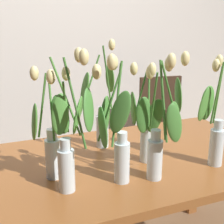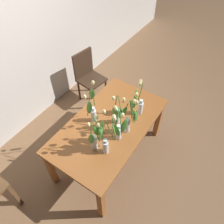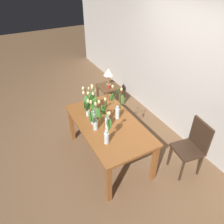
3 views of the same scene
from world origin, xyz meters
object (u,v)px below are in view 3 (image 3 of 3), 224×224
(dining_table, at_px, (108,128))
(side_table, at_px, (109,90))
(tulip_vase_2, at_px, (107,133))
(tulip_vase_6, at_px, (95,118))
(tulip_vase_1, at_px, (88,106))
(dining_chair, at_px, (193,145))
(tulip_vase_4, at_px, (93,103))
(tulip_vase_3, at_px, (106,119))
(pillar_candle, at_px, (108,87))
(tulip_vase_0, at_px, (91,112))
(table_lamp, at_px, (108,72))
(tulip_vase_5, at_px, (117,108))

(dining_table, xyz_separation_m, side_table, (-1.40, 0.74, -0.22))
(tulip_vase_2, height_order, tulip_vase_6, tulip_vase_6)
(tulip_vase_1, height_order, dining_chair, tulip_vase_1)
(dining_chair, xyz_separation_m, side_table, (-2.25, -0.27, -0.09))
(tulip_vase_4, bearing_deg, tulip_vase_1, -70.81)
(tulip_vase_1, relative_size, tulip_vase_3, 1.17)
(tulip_vase_4, height_order, tulip_vase_6, tulip_vase_4)
(pillar_candle, bearing_deg, tulip_vase_0, -37.98)
(table_lamp, distance_m, pillar_candle, 0.32)
(tulip_vase_1, xyz_separation_m, dining_chair, (1.18, 1.20, -0.40))
(tulip_vase_3, height_order, pillar_candle, tulip_vase_3)
(dining_chair, bearing_deg, tulip_vase_6, -122.24)
(dining_table, bearing_deg, tulip_vase_0, -122.79)
(tulip_vase_2, relative_size, dining_chair, 0.57)
(tulip_vase_3, bearing_deg, dining_chair, 54.61)
(tulip_vase_6, distance_m, side_table, 1.83)
(tulip_vase_1, bearing_deg, dining_chair, 45.33)
(tulip_vase_3, bearing_deg, pillar_candle, 150.83)
(dining_table, bearing_deg, tulip_vase_1, -151.32)
(dining_table, height_order, tulip_vase_3, tulip_vase_3)
(tulip_vase_0, distance_m, tulip_vase_6, 0.20)
(tulip_vase_0, relative_size, dining_chair, 0.61)
(dining_chair, relative_size, pillar_candle, 12.40)
(pillar_candle, bearing_deg, dining_chair, 8.86)
(dining_table, height_order, tulip_vase_5, tulip_vase_5)
(tulip_vase_5, distance_m, dining_chair, 1.29)
(tulip_vase_3, relative_size, tulip_vase_4, 0.86)
(dining_table, distance_m, tulip_vase_6, 0.40)
(dining_table, bearing_deg, tulip_vase_6, -78.05)
(side_table, height_order, pillar_candle, pillar_candle)
(tulip_vase_0, distance_m, table_lamp, 1.63)
(dining_table, xyz_separation_m, tulip_vase_6, (0.05, -0.25, 0.32))
(tulip_vase_6, relative_size, dining_chair, 0.61)
(tulip_vase_4, xyz_separation_m, tulip_vase_6, (0.42, -0.17, 0.02))
(tulip_vase_5, height_order, dining_chair, tulip_vase_5)
(tulip_vase_2, bearing_deg, side_table, 151.83)
(tulip_vase_0, bearing_deg, tulip_vase_2, 1.41)
(tulip_vase_6, height_order, dining_chair, tulip_vase_6)
(tulip_vase_2, bearing_deg, tulip_vase_6, -173.17)
(tulip_vase_4, height_order, side_table, tulip_vase_4)
(tulip_vase_6, bearing_deg, tulip_vase_3, 84.31)
(tulip_vase_4, bearing_deg, table_lamp, 141.90)
(tulip_vase_4, distance_m, dining_chair, 1.69)
(tulip_vase_3, xyz_separation_m, pillar_candle, (-1.36, 0.76, -0.32))
(dining_table, distance_m, tulip_vase_1, 0.47)
(dining_chair, bearing_deg, dining_table, -129.90)
(dining_table, relative_size, tulip_vase_4, 2.77)
(tulip_vase_3, xyz_separation_m, tulip_vase_6, (-0.02, -0.16, 0.06))
(tulip_vase_1, bearing_deg, dining_table, 28.68)
(tulip_vase_0, relative_size, tulip_vase_5, 0.96)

